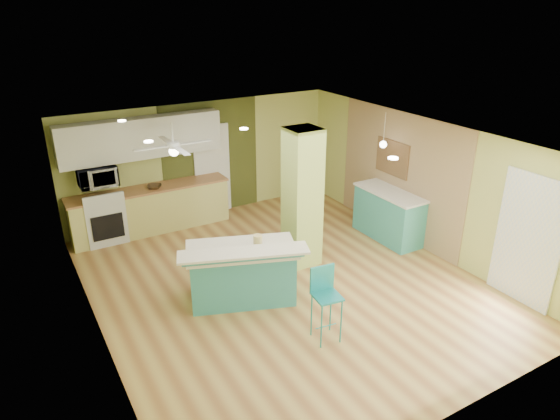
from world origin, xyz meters
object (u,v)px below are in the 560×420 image
object	(u,v)px
bar_stool	(325,292)
fruit_bowl	(154,187)
peninsula	(242,272)
canister	(258,240)
side_counter	(389,215)

from	to	relation	value
bar_stool	fruit_bowl	size ratio (longest dim) A/B	3.73
peninsula	bar_stool	xyz separation A→B (m)	(0.56, -1.46, 0.26)
peninsula	bar_stool	size ratio (longest dim) A/B	1.88
fruit_bowl	canister	xyz separation A→B (m)	(0.65, -3.23, 0.01)
bar_stool	canister	bearing A→B (deg)	108.94
peninsula	side_counter	bearing A→B (deg)	29.02
fruit_bowl	canister	distance (m)	3.29
fruit_bowl	canister	world-z (taller)	canister
canister	side_counter	bearing A→B (deg)	10.16
side_counter	fruit_bowl	distance (m)	4.74
peninsula	bar_stool	distance (m)	1.58
peninsula	canister	distance (m)	0.58
fruit_bowl	canister	bearing A→B (deg)	-78.55
peninsula	side_counter	distance (m)	3.57
fruit_bowl	bar_stool	bearing A→B (deg)	-78.49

